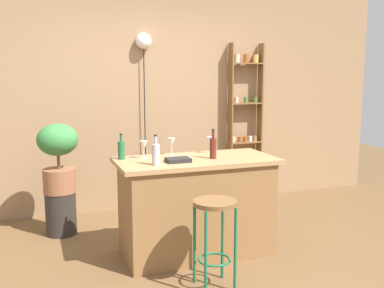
{
  "coord_description": "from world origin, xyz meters",
  "views": [
    {
      "loc": [
        -1.39,
        -3.45,
        1.67
      ],
      "look_at": [
        0.05,
        0.55,
        1.0
      ],
      "focal_mm": 41.93,
      "sensor_mm": 36.0,
      "label": 1
    }
  ],
  "objects_px": {
    "plant_stool": "(61,213)",
    "bottle_vinegar": "(213,147)",
    "bottle_soda_blue": "(121,150)",
    "spice_shelf": "(245,122)",
    "cookbook": "(178,160)",
    "wine_glass_center": "(210,141)",
    "potted_plant": "(58,154)",
    "bottle_wine_red": "(156,154)",
    "wine_glass_right": "(144,146)",
    "pendant_globe_light": "(144,44)",
    "bar_stool": "(215,223)",
    "wine_glass_left": "(172,143)"
  },
  "relations": [
    {
      "from": "plant_stool",
      "to": "bottle_wine_red",
      "type": "height_order",
      "value": "bottle_wine_red"
    },
    {
      "from": "bottle_vinegar",
      "to": "bottle_wine_red",
      "type": "bearing_deg",
      "value": -169.64
    },
    {
      "from": "spice_shelf",
      "to": "potted_plant",
      "type": "distance_m",
      "value": 2.47
    },
    {
      "from": "spice_shelf",
      "to": "wine_glass_right",
      "type": "xyz_separation_m",
      "value": [
        -1.7,
        -1.35,
        -0.01
      ]
    },
    {
      "from": "bottle_soda_blue",
      "to": "pendant_globe_light",
      "type": "bearing_deg",
      "value": 67.68
    },
    {
      "from": "wine_glass_left",
      "to": "pendant_globe_light",
      "type": "height_order",
      "value": "pendant_globe_light"
    },
    {
      "from": "bottle_soda_blue",
      "to": "wine_glass_center",
      "type": "bearing_deg",
      "value": -0.03
    },
    {
      "from": "cookbook",
      "to": "pendant_globe_light",
      "type": "height_order",
      "value": "pendant_globe_light"
    },
    {
      "from": "bottle_vinegar",
      "to": "spice_shelf",
      "type": "bearing_deg",
      "value": 54.77
    },
    {
      "from": "wine_glass_center",
      "to": "pendant_globe_light",
      "type": "height_order",
      "value": "pendant_globe_light"
    },
    {
      "from": "spice_shelf",
      "to": "bottle_vinegar",
      "type": "height_order",
      "value": "spice_shelf"
    },
    {
      "from": "bar_stool",
      "to": "wine_glass_right",
      "type": "height_order",
      "value": "wine_glass_right"
    },
    {
      "from": "cookbook",
      "to": "potted_plant",
      "type": "bearing_deg",
      "value": 131.78
    },
    {
      "from": "potted_plant",
      "to": "bottle_vinegar",
      "type": "xyz_separation_m",
      "value": [
        1.3,
        -1.01,
        0.15
      ]
    },
    {
      "from": "plant_stool",
      "to": "bar_stool",
      "type": "bearing_deg",
      "value": -57.24
    },
    {
      "from": "spice_shelf",
      "to": "plant_stool",
      "type": "height_order",
      "value": "spice_shelf"
    },
    {
      "from": "spice_shelf",
      "to": "cookbook",
      "type": "relative_size",
      "value": 9.76
    },
    {
      "from": "plant_stool",
      "to": "bottle_vinegar",
      "type": "distance_m",
      "value": 1.82
    },
    {
      "from": "bottle_vinegar",
      "to": "pendant_globe_light",
      "type": "height_order",
      "value": "pendant_globe_light"
    },
    {
      "from": "wine_glass_right",
      "to": "wine_glass_center",
      "type": "bearing_deg",
      "value": 3.56
    },
    {
      "from": "plant_stool",
      "to": "cookbook",
      "type": "height_order",
      "value": "cookbook"
    },
    {
      "from": "plant_stool",
      "to": "wine_glass_center",
      "type": "height_order",
      "value": "wine_glass_center"
    },
    {
      "from": "potted_plant",
      "to": "wine_glass_right",
      "type": "height_order",
      "value": "potted_plant"
    },
    {
      "from": "bar_stool",
      "to": "wine_glass_right",
      "type": "bearing_deg",
      "value": 112.5
    },
    {
      "from": "potted_plant",
      "to": "wine_glass_center",
      "type": "bearing_deg",
      "value": -28.74
    },
    {
      "from": "wine_glass_left",
      "to": "cookbook",
      "type": "distance_m",
      "value": 0.35
    },
    {
      "from": "bottle_soda_blue",
      "to": "wine_glass_right",
      "type": "relative_size",
      "value": 1.43
    },
    {
      "from": "potted_plant",
      "to": "cookbook",
      "type": "height_order",
      "value": "potted_plant"
    },
    {
      "from": "bottle_soda_blue",
      "to": "wine_glass_center",
      "type": "relative_size",
      "value": 1.43
    },
    {
      "from": "bottle_vinegar",
      "to": "wine_glass_right",
      "type": "relative_size",
      "value": 1.65
    },
    {
      "from": "bar_stool",
      "to": "wine_glass_left",
      "type": "xyz_separation_m",
      "value": [
        -0.06,
        0.93,
        0.5
      ]
    },
    {
      "from": "plant_stool",
      "to": "bottle_soda_blue",
      "type": "height_order",
      "value": "bottle_soda_blue"
    },
    {
      "from": "bottle_soda_blue",
      "to": "bottle_vinegar",
      "type": "bearing_deg",
      "value": -17.77
    },
    {
      "from": "bottle_soda_blue",
      "to": "wine_glass_center",
      "type": "distance_m",
      "value": 0.87
    },
    {
      "from": "plant_stool",
      "to": "wine_glass_center",
      "type": "relative_size",
      "value": 2.73
    },
    {
      "from": "bar_stool",
      "to": "spice_shelf",
      "type": "relative_size",
      "value": 0.34
    },
    {
      "from": "bar_stool",
      "to": "wine_glass_left",
      "type": "bearing_deg",
      "value": 93.64
    },
    {
      "from": "bar_stool",
      "to": "bottle_vinegar",
      "type": "xyz_separation_m",
      "value": [
        0.24,
        0.63,
        0.48
      ]
    },
    {
      "from": "plant_stool",
      "to": "wine_glass_left",
      "type": "height_order",
      "value": "wine_glass_left"
    },
    {
      "from": "spice_shelf",
      "to": "bottle_wine_red",
      "type": "xyz_separation_m",
      "value": [
        -1.67,
        -1.66,
        -0.03
      ]
    },
    {
      "from": "potted_plant",
      "to": "pendant_globe_light",
      "type": "xyz_separation_m",
      "value": [
        1.06,
        0.59,
        1.15
      ]
    },
    {
      "from": "wine_glass_left",
      "to": "wine_glass_right",
      "type": "relative_size",
      "value": 1.0
    },
    {
      "from": "bottle_soda_blue",
      "to": "wine_glass_right",
      "type": "height_order",
      "value": "bottle_soda_blue"
    },
    {
      "from": "wine_glass_center",
      "to": "pendant_globe_light",
      "type": "relative_size",
      "value": 0.08
    },
    {
      "from": "bottle_soda_blue",
      "to": "cookbook",
      "type": "distance_m",
      "value": 0.53
    },
    {
      "from": "bottle_wine_red",
      "to": "cookbook",
      "type": "distance_m",
      "value": 0.24
    },
    {
      "from": "bottle_vinegar",
      "to": "wine_glass_left",
      "type": "relative_size",
      "value": 1.65
    },
    {
      "from": "bottle_vinegar",
      "to": "potted_plant",
      "type": "bearing_deg",
      "value": 142.22
    },
    {
      "from": "spice_shelf",
      "to": "bottle_soda_blue",
      "type": "relative_size",
      "value": 8.77
    },
    {
      "from": "bar_stool",
      "to": "potted_plant",
      "type": "relative_size",
      "value": 0.98
    }
  ]
}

